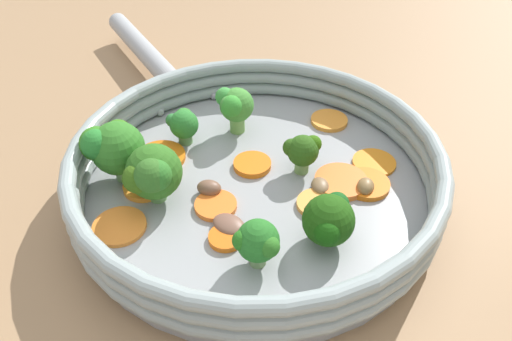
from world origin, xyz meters
TOP-DOWN VIEW (x-y plane):
  - ground_plane at (0.00, 0.00)m, footprint 4.00×4.00m
  - skillet at (0.00, 0.00)m, footprint 0.31×0.31m
  - skillet_rim_wall at (0.00, 0.00)m, footprint 0.33×0.33m
  - skillet_handle at (-0.10, -0.25)m, footprint 0.10×0.22m
  - skillet_rivet_left at (-0.08, -0.13)m, footprint 0.01×0.01m
  - skillet_rivet_right at (-0.02, -0.15)m, footprint 0.01×0.01m
  - carrot_slice_0 at (0.07, -0.07)m, footprint 0.05×0.05m
  - carrot_slice_1 at (0.11, -0.05)m, footprint 0.05×0.05m
  - carrot_slice_2 at (-0.12, 0.00)m, footprint 0.05×0.05m
  - carrot_slice_3 at (-0.05, 0.06)m, footprint 0.06×0.06m
  - carrot_slice_4 at (0.03, -0.09)m, footprint 0.06×0.06m
  - carrot_slice_5 at (-0.06, 0.08)m, footprint 0.05×0.05m
  - carrot_slice_6 at (0.07, 0.02)m, footprint 0.03×0.03m
  - carrot_slice_7 at (0.05, -0.01)m, footprint 0.05×0.05m
  - carrot_slice_8 at (-0.09, 0.07)m, footprint 0.04×0.04m
  - carrot_slice_9 at (-0.02, -0.02)m, footprint 0.05×0.05m
  - carrot_slice_10 at (-0.01, 0.06)m, footprint 0.05×0.05m
  - carrot_slice_11 at (0.04, -0.08)m, footprint 0.04×0.04m
  - broccoli_floret_0 at (0.07, 0.06)m, footprint 0.03×0.04m
  - broccoli_floret_1 at (0.07, -0.10)m, footprint 0.05×0.05m
  - broccoli_floret_2 at (0.07, -0.05)m, footprint 0.05×0.05m
  - broccoli_floret_3 at (-0.04, 0.02)m, footprint 0.03×0.03m
  - broccoli_floret_4 at (-0.01, -0.10)m, footprint 0.03×0.03m
  - broccoli_floret_5 at (0.02, 0.09)m, footprint 0.05×0.04m
  - broccoli_floret_6 at (-0.05, -0.07)m, footprint 0.04×0.04m
  - mushroom_piece_0 at (-0.03, 0.05)m, footprint 0.03×0.03m
  - mushroom_piece_1 at (0.04, -0.02)m, footprint 0.02×0.03m
  - mushroom_piece_2 at (-0.05, 0.08)m, footprint 0.02×0.02m
  - mushroom_piece_3 at (0.06, 0.02)m, footprint 0.02×0.03m

SIDE VIEW (x-z plane):
  - ground_plane at x=0.00m, z-range 0.00..0.00m
  - skillet at x=0.00m, z-range 0.00..0.01m
  - carrot_slice_8 at x=-0.09m, z-range 0.01..0.02m
  - carrot_slice_1 at x=0.11m, z-range 0.01..0.02m
  - carrot_slice_10 at x=-0.01m, z-range 0.01..0.02m
  - carrot_slice_2 at x=-0.12m, z-range 0.01..0.02m
  - carrot_slice_7 at x=0.05m, z-range 0.01..0.02m
  - carrot_slice_4 at x=0.03m, z-range 0.01..0.02m
  - carrot_slice_11 at x=0.04m, z-range 0.01..0.02m
  - carrot_slice_5 at x=-0.06m, z-range 0.01..0.02m
  - carrot_slice_0 at x=0.07m, z-range 0.01..0.02m
  - carrot_slice_6 at x=0.07m, z-range 0.01..0.02m
  - carrot_slice_9 at x=-0.02m, z-range 0.01..0.02m
  - carrot_slice_3 at x=-0.05m, z-range 0.01..0.02m
  - skillet_rivet_left at x=-0.08m, z-range 0.01..0.02m
  - skillet_rivet_right at x=-0.02m, z-range 0.01..0.02m
  - mushroom_piece_3 at x=0.06m, z-range 0.01..0.02m
  - mushroom_piece_0 at x=-0.03m, z-range 0.01..0.02m
  - mushroom_piece_2 at x=-0.05m, z-range 0.01..0.03m
  - mushroom_piece_1 at x=0.04m, z-range 0.01..0.03m
  - skillet_handle at x=-0.10m, z-range 0.01..0.04m
  - broccoli_floret_4 at x=-0.01m, z-range 0.02..0.05m
  - skillet_rim_wall at x=0.00m, z-range 0.01..0.06m
  - broccoli_floret_3 at x=-0.04m, z-range 0.02..0.06m
  - broccoli_floret_5 at x=0.02m, z-range 0.02..0.06m
  - broccoli_floret_0 at x=0.07m, z-range 0.02..0.06m
  - broccoli_floret_6 at x=-0.05m, z-range 0.02..0.07m
  - broccoli_floret_2 at x=0.07m, z-range 0.02..0.07m
  - broccoli_floret_1 at x=0.07m, z-range 0.02..0.08m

